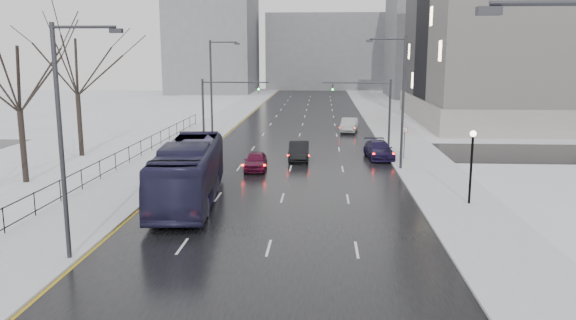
% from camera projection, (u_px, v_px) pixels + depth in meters
% --- Properties ---
extents(road, '(16.00, 150.00, 0.04)m').
position_uv_depth(road, '(300.00, 132.00, 62.83)').
color(road, black).
rests_on(road, ground).
extents(cross_road, '(130.00, 10.00, 0.04)m').
position_uv_depth(cross_road, '(295.00, 151.00, 51.07)').
color(cross_road, black).
rests_on(cross_road, ground).
extents(sidewalk_left, '(5.00, 150.00, 0.16)m').
position_uv_depth(sidewalk_left, '(208.00, 131.00, 63.44)').
color(sidewalk_left, silver).
rests_on(sidewalk_left, ground).
extents(sidewalk_right, '(5.00, 150.00, 0.16)m').
position_uv_depth(sidewalk_right, '(395.00, 133.00, 62.20)').
color(sidewalk_right, silver).
rests_on(sidewalk_right, ground).
extents(park_strip, '(14.00, 150.00, 0.12)m').
position_uv_depth(park_strip, '(126.00, 131.00, 64.00)').
color(park_strip, white).
rests_on(park_strip, ground).
extents(tree_park_d, '(8.75, 8.75, 12.50)m').
position_uv_depth(tree_park_d, '(26.00, 183.00, 38.39)').
color(tree_park_d, black).
rests_on(tree_park_d, ground).
extents(tree_park_e, '(9.45, 9.45, 13.50)m').
position_uv_depth(tree_park_e, '(82.00, 157.00, 48.22)').
color(tree_park_e, black).
rests_on(tree_park_e, ground).
extents(iron_fence, '(0.06, 70.00, 1.30)m').
position_uv_depth(iron_fence, '(68.00, 185.00, 34.02)').
color(iron_fence, black).
rests_on(iron_fence, sidewalk_left).
extents(streetlight_r_mid, '(2.95, 0.25, 10.00)m').
position_uv_depth(streetlight_r_mid, '(400.00, 96.00, 41.69)').
color(streetlight_r_mid, '#2D2D33').
rests_on(streetlight_r_mid, ground).
extents(streetlight_l_near, '(2.95, 0.25, 10.00)m').
position_uv_depth(streetlight_l_near, '(65.00, 131.00, 23.04)').
color(streetlight_l_near, '#2D2D33').
rests_on(streetlight_l_near, ground).
extents(streetlight_l_far, '(2.95, 0.25, 10.00)m').
position_uv_depth(streetlight_l_far, '(214.00, 86.00, 54.42)').
color(streetlight_l_far, '#2D2D33').
rests_on(streetlight_l_far, ground).
extents(lamppost_r_mid, '(0.36, 0.36, 4.28)m').
position_uv_depth(lamppost_r_mid, '(472.00, 156.00, 32.22)').
color(lamppost_r_mid, black).
rests_on(lamppost_r_mid, sidewalk_right).
extents(mast_signal_right, '(6.10, 0.33, 6.50)m').
position_uv_depth(mast_signal_right, '(378.00, 106.00, 49.86)').
color(mast_signal_right, '#2D2D33').
rests_on(mast_signal_right, ground).
extents(mast_signal_left, '(6.10, 0.33, 6.50)m').
position_uv_depth(mast_signal_left, '(215.00, 106.00, 50.73)').
color(mast_signal_left, '#2D2D33').
rests_on(mast_signal_left, ground).
extents(no_uturn_sign, '(0.60, 0.06, 2.70)m').
position_uv_depth(no_uturn_sign, '(405.00, 133.00, 46.17)').
color(no_uturn_sign, '#2D2D33').
rests_on(no_uturn_sign, sidewalk_right).
extents(bldg_far_right, '(24.00, 20.00, 22.00)m').
position_uv_depth(bldg_far_right, '(450.00, 42.00, 113.04)').
color(bldg_far_right, slate).
rests_on(bldg_far_right, ground).
extents(bldg_far_left, '(18.00, 22.00, 28.00)m').
position_uv_depth(bldg_far_left, '(213.00, 29.00, 125.23)').
color(bldg_far_left, slate).
rests_on(bldg_far_left, ground).
extents(bldg_far_center, '(30.00, 18.00, 18.00)m').
position_uv_depth(bldg_far_center, '(329.00, 52.00, 139.34)').
color(bldg_far_center, slate).
rests_on(bldg_far_center, ground).
extents(bus, '(4.21, 13.12, 3.59)m').
position_uv_depth(bus, '(189.00, 172.00, 33.29)').
color(bus, '#22203F').
rests_on(bus, road).
extents(sedan_center_near, '(1.80, 4.12, 1.38)m').
position_uv_depth(sedan_center_near, '(256.00, 161.00, 42.55)').
color(sedan_center_near, '#530E2A').
rests_on(sedan_center_near, road).
extents(sedan_right_near, '(1.71, 4.69, 1.54)m').
position_uv_depth(sedan_right_near, '(299.00, 151.00, 46.55)').
color(sedan_right_near, black).
rests_on(sedan_right_near, road).
extents(sedan_right_far, '(2.50, 5.19, 1.46)m').
position_uv_depth(sedan_right_far, '(379.00, 150.00, 47.23)').
color(sedan_right_far, '#1B1238').
rests_on(sedan_right_far, road).
extents(sedan_right_distant, '(2.28, 4.91, 1.56)m').
position_uv_depth(sedan_right_distant, '(349.00, 125.00, 62.98)').
color(sedan_right_distant, '#A4A4A8').
rests_on(sedan_right_distant, road).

